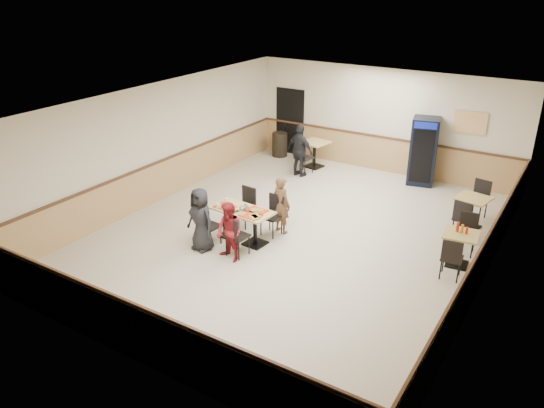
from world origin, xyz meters
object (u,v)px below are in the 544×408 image
Objects in this scene: diner_woman_right at (229,232)px; side_table_far at (472,208)px; side_table_near at (460,244)px; pepsi_cooler at (423,151)px; back_table at (314,150)px; diner_man_opposite at (281,205)px; main_table at (243,220)px; trash_bin at (280,144)px; lone_diner at (300,151)px; diner_woman_left at (201,219)px.

side_table_far is at bearing 62.71° from diner_woman_right.
diner_woman_right reaches higher than side_table_near.
pepsi_cooler is at bearing 130.37° from side_table_far.
diner_man_opposite is at bearing -71.71° from back_table.
diner_man_opposite is at bearing -170.94° from side_table_near.
trash_bin is (-2.34, 5.42, -0.11)m from main_table.
trash_bin is at bearing 127.93° from diner_woman_right.
diner_woman_right is 6.04m from back_table.
side_table_near is 0.39× the size of pepsi_cooler.
lone_diner is 0.93m from back_table.
pepsi_cooler is at bearing 7.13° from back_table.
diner_woman_left is 1.91× the size of side_table_near.
lone_diner is at bearing -90.00° from back_table.
diner_woman_right reaches higher than trash_bin.
side_table_far is at bearing 96.33° from side_table_near.
side_table_near is at bearing -31.20° from trash_bin.
diner_man_opposite is at bearing 66.62° from diner_woman_left.
pepsi_cooler is at bearing -95.51° from diner_man_opposite.
diner_woman_right is 6.80m from trash_bin.
main_table is at bearing 112.83° from lone_diner.
main_table is 5.90m from trash_bin.
lone_diner is at bearing -52.42° from diner_man_opposite.
trash_bin is (-1.43, 1.25, -0.38)m from lone_diner.
diner_woman_left is 1.81× the size of trash_bin.
main_table is 0.97m from diner_woman_left.
side_table_far is (4.59, 4.08, -0.19)m from diner_woman_left.
main_table is 5.24m from side_table_far.
diner_woman_right reaches higher than side_table_far.
main_table is 0.76× the size of pepsi_cooler.
lone_diner is 2.10× the size of side_table_near.
pepsi_cooler is at bearing 88.09° from diner_woman_right.
lone_diner is (-0.91, 4.16, 0.27)m from main_table.
lone_diner is at bearing -41.21° from trash_bin.
diner_woman_left is 1.89m from diner_man_opposite.
back_table is at bearing 104.56° from main_table.
side_table_far is at bearing -130.38° from diner_man_opposite.
back_table is (-0.40, 5.86, -0.16)m from diner_woman_left.
main_table is 5.15m from back_table.
diner_man_opposite reaches higher than trash_bin.
diner_woman_right is at bearing -150.62° from side_table_near.
main_table is 1.86× the size of trash_bin.
diner_woman_right is 0.94× the size of diner_man_opposite.
side_table_near is (5.20, -2.76, -0.29)m from lone_diner.
lone_diner reaches higher than main_table.
pepsi_cooler reaches higher than diner_man_opposite.
main_table is 0.96m from diner_man_opposite.
diner_man_opposite is 1.75× the size of trash_bin.
main_table is at bearing 72.52° from diner_man_opposite.
diner_woman_right is (0.28, -0.86, 0.14)m from main_table.
back_table is 0.47× the size of pepsi_cooler.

